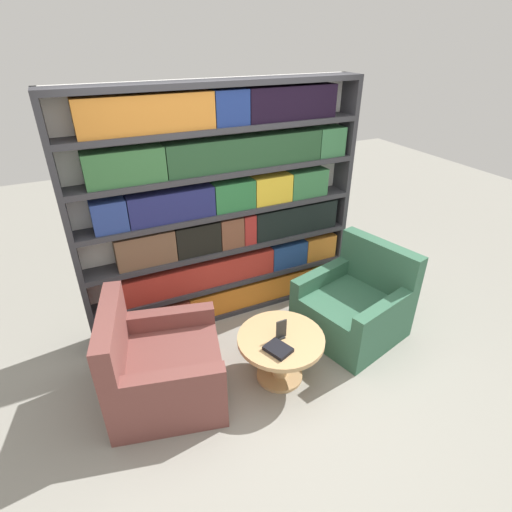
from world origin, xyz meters
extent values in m
plane|color=gray|center=(0.00, 0.00, 0.00)|extent=(14.00, 14.00, 0.00)
cube|color=silver|center=(0.00, 1.42, 1.17)|extent=(2.79, 0.05, 2.34)
cube|color=#333338|center=(-1.37, 1.30, 1.17)|extent=(0.05, 0.30, 2.34)
cube|color=#333338|center=(1.37, 1.30, 1.17)|extent=(0.05, 0.30, 2.34)
cube|color=#333338|center=(0.00, 1.30, 0.03)|extent=(2.69, 0.30, 0.05)
cube|color=#333338|center=(0.00, 1.30, 0.39)|extent=(2.69, 0.30, 0.05)
cube|color=#333338|center=(0.00, 1.30, 0.78)|extent=(2.69, 0.30, 0.05)
cube|color=#333338|center=(0.00, 1.30, 1.17)|extent=(2.69, 0.30, 0.05)
cube|color=#333338|center=(0.00, 1.30, 1.56)|extent=(2.69, 0.30, 0.05)
cube|color=#333338|center=(0.00, 1.30, 1.95)|extent=(2.69, 0.30, 0.05)
cube|color=#333338|center=(0.00, 1.30, 2.32)|extent=(2.69, 0.30, 0.05)
cube|color=maroon|center=(-0.66, 1.27, 0.18)|extent=(0.43, 0.20, 0.27)
cube|color=orange|center=(0.29, 1.27, 0.18)|extent=(1.45, 0.20, 0.27)
cube|color=gold|center=(1.17, 1.27, 0.18)|extent=(0.30, 0.20, 0.27)
cube|color=#B12F25|center=(-0.33, 1.27, 0.55)|extent=(1.65, 0.20, 0.27)
cube|color=navy|center=(0.72, 1.27, 0.55)|extent=(0.42, 0.20, 0.27)
cube|color=orange|center=(1.12, 1.27, 0.55)|extent=(0.37, 0.20, 0.27)
cube|color=brown|center=(-0.78, 1.27, 0.96)|extent=(0.53, 0.20, 0.31)
cube|color=black|center=(-0.29, 1.27, 0.96)|extent=(0.43, 0.20, 0.31)
cube|color=brown|center=(0.05, 1.27, 0.96)|extent=(0.24, 0.20, 0.31)
cube|color=#A12925|center=(0.24, 1.27, 0.96)|extent=(0.13, 0.20, 0.31)
cube|color=black|center=(0.79, 1.27, 0.96)|extent=(0.95, 0.20, 0.31)
cube|color=navy|center=(-1.04, 1.27, 1.33)|extent=(0.28, 0.20, 0.27)
cube|color=navy|center=(-0.50, 1.27, 1.33)|extent=(0.77, 0.20, 0.27)
cube|color=#296E3A|center=(0.09, 1.27, 1.33)|extent=(0.40, 0.20, 0.27)
cube|color=gold|center=(0.50, 1.27, 1.33)|extent=(0.40, 0.20, 0.27)
cube|color=#346F41|center=(0.91, 1.27, 1.33)|extent=(0.41, 0.20, 0.27)
cube|color=#326637|center=(-0.85, 1.27, 1.73)|extent=(0.64, 0.20, 0.28)
cube|color=#234729|center=(0.24, 1.27, 1.73)|extent=(1.51, 0.20, 0.28)
cube|color=#356E43|center=(1.15, 1.27, 1.73)|extent=(0.29, 0.20, 0.28)
cube|color=#C8772A|center=(-0.62, 1.27, 2.12)|extent=(1.08, 0.20, 0.29)
cube|color=navy|center=(0.09, 1.27, 2.12)|extent=(0.31, 0.20, 0.29)
cube|color=black|center=(0.69, 1.27, 2.12)|extent=(0.88, 0.20, 0.29)
cube|color=brown|center=(-0.88, 0.41, 0.21)|extent=(1.06, 1.05, 0.42)
cube|color=brown|center=(-1.24, 0.50, 0.66)|extent=(0.34, 0.88, 0.48)
cube|color=brown|center=(-0.90, 0.03, 0.51)|extent=(0.75, 0.29, 0.16)
cube|color=brown|center=(-0.72, 0.76, 0.51)|extent=(0.75, 0.29, 0.16)
cube|color=#336047|center=(0.98, 0.41, 0.21)|extent=(1.06, 1.06, 0.42)
cube|color=#336047|center=(1.34, 0.50, 0.66)|extent=(0.35, 0.88, 0.48)
cube|color=#336047|center=(0.82, 0.76, 0.51)|extent=(0.75, 0.30, 0.16)
cube|color=#336047|center=(1.00, 0.03, 0.51)|extent=(0.75, 0.30, 0.16)
cylinder|color=tan|center=(0.05, 0.18, 0.20)|extent=(0.13, 0.13, 0.41)
cylinder|color=tan|center=(0.05, 0.18, 0.01)|extent=(0.41, 0.41, 0.03)
cylinder|color=tan|center=(0.05, 0.18, 0.43)|extent=(0.74, 0.74, 0.04)
cube|color=black|center=(0.05, 0.18, 0.45)|extent=(0.06, 0.06, 0.01)
cube|color=#2D2D2D|center=(0.05, 0.18, 0.54)|extent=(0.09, 0.01, 0.17)
cube|color=black|center=(-0.05, 0.05, 0.47)|extent=(0.22, 0.25, 0.03)
camera|label=1|loc=(-1.25, -2.06, 2.68)|focal=28.00mm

